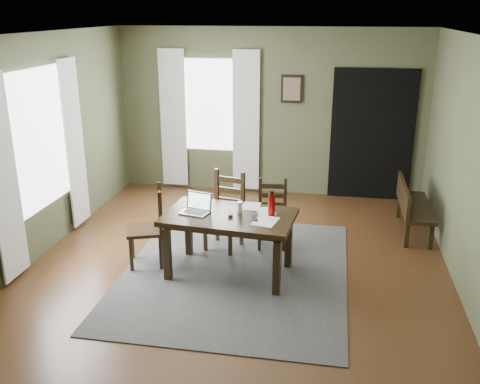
% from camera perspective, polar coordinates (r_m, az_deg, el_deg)
% --- Properties ---
extents(ground, '(5.00, 6.00, 0.01)m').
position_cam_1_polar(ground, '(6.42, -0.48, -8.53)').
color(ground, '#492C16').
extents(room_shell, '(5.02, 6.02, 2.71)m').
position_cam_1_polar(room_shell, '(5.81, -0.53, 7.49)').
color(room_shell, '#4C5235').
rests_on(room_shell, ground).
extents(rug, '(2.60, 3.20, 0.01)m').
position_cam_1_polar(rug, '(6.41, -0.48, -8.44)').
color(rug, '#3E3E3E').
rests_on(rug, ground).
extents(dining_table, '(1.54, 1.01, 0.73)m').
position_cam_1_polar(dining_table, '(6.11, -1.15, -3.22)').
color(dining_table, black).
rests_on(dining_table, rug).
extents(chair_end, '(0.54, 0.54, 0.97)m').
position_cam_1_polar(chair_end, '(6.50, -9.63, -3.75)').
color(chair_end, black).
rests_on(chair_end, rug).
extents(chair_back_left, '(0.52, 0.52, 0.99)m').
position_cam_1_polar(chair_back_left, '(6.86, -1.59, -2.12)').
color(chair_back_left, black).
rests_on(chair_back_left, rug).
extents(chair_back_right, '(0.42, 0.42, 0.87)m').
position_cam_1_polar(chair_back_right, '(6.95, 3.46, -2.38)').
color(chair_back_right, black).
rests_on(chair_back_right, rug).
extents(bench, '(0.40, 1.24, 0.70)m').
position_cam_1_polar(bench, '(7.72, 17.79, -1.19)').
color(bench, black).
rests_on(bench, ground).
extents(laptop, '(0.37, 0.32, 0.22)m').
position_cam_1_polar(laptop, '(6.16, -4.63, -1.63)').
color(laptop, '#B7B7BC').
rests_on(laptop, dining_table).
extents(computer_mouse, '(0.07, 0.10, 0.03)m').
position_cam_1_polar(computer_mouse, '(6.02, -1.01, -2.47)').
color(computer_mouse, '#3F3F42').
rests_on(computer_mouse, dining_table).
extents(tv_remote, '(0.10, 0.16, 0.02)m').
position_cam_1_polar(tv_remote, '(5.94, 1.59, -2.84)').
color(tv_remote, black).
rests_on(tv_remote, dining_table).
extents(drinking_glass, '(0.08, 0.08, 0.13)m').
position_cam_1_polar(drinking_glass, '(6.10, -0.04, -1.65)').
color(drinking_glass, silver).
rests_on(drinking_glass, dining_table).
extents(water_bottle, '(0.10, 0.10, 0.28)m').
position_cam_1_polar(water_bottle, '(6.03, 3.39, -1.28)').
color(water_bottle, '#A20C0C').
rests_on(water_bottle, dining_table).
extents(paper_b, '(0.30, 0.36, 0.00)m').
position_cam_1_polar(paper_b, '(5.89, 2.73, -3.13)').
color(paper_b, white).
rests_on(paper_b, dining_table).
extents(paper_c, '(0.22, 0.28, 0.00)m').
position_cam_1_polar(paper_c, '(6.33, 1.16, -1.52)').
color(paper_c, white).
rests_on(paper_c, dining_table).
extents(paper_d, '(0.28, 0.32, 0.00)m').
position_cam_1_polar(paper_d, '(6.17, 2.75, -2.07)').
color(paper_d, white).
rests_on(paper_d, dining_table).
extents(window_left, '(0.01, 1.30, 1.70)m').
position_cam_1_polar(window_left, '(6.95, -20.70, 5.21)').
color(window_left, white).
rests_on(window_left, ground).
extents(window_back, '(1.00, 0.01, 1.50)m').
position_cam_1_polar(window_back, '(8.94, -3.29, 9.24)').
color(window_back, white).
rests_on(window_back, ground).
extents(curtain_left_near, '(0.03, 0.48, 2.30)m').
position_cam_1_polar(curtain_left_near, '(6.34, -23.89, 1.18)').
color(curtain_left_near, silver).
rests_on(curtain_left_near, ground).
extents(curtain_left_far, '(0.03, 0.48, 2.30)m').
position_cam_1_polar(curtain_left_far, '(7.69, -17.25, 4.90)').
color(curtain_left_far, silver).
rests_on(curtain_left_far, ground).
extents(curtain_back_left, '(0.44, 0.03, 2.30)m').
position_cam_1_polar(curtain_back_left, '(9.12, -7.13, 7.72)').
color(curtain_back_left, silver).
rests_on(curtain_back_left, ground).
extents(curtain_back_right, '(0.44, 0.03, 2.30)m').
position_cam_1_polar(curtain_back_right, '(8.83, 0.64, 7.50)').
color(curtain_back_right, silver).
rests_on(curtain_back_right, ground).
extents(framed_picture, '(0.34, 0.03, 0.44)m').
position_cam_1_polar(framed_picture, '(8.67, 5.53, 10.89)').
color(framed_picture, black).
rests_on(framed_picture, ground).
extents(doorway_back, '(1.30, 0.03, 2.10)m').
position_cam_1_polar(doorway_back, '(8.79, 13.90, 5.89)').
color(doorway_back, black).
rests_on(doorway_back, ground).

